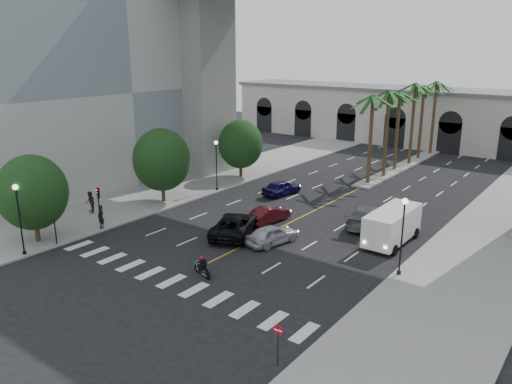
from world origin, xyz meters
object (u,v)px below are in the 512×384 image
car_c (235,225)px  do_not_enter_sign (278,336)px  traffic_signal_far (99,202)px  car_b (269,215)px  motorcycle_rider (203,267)px  cargo_van (392,225)px  lamp_post_left_near (19,214)px  lamp_post_left_far (216,161)px  pedestrian_b (90,202)px  lamp_post_right (403,230)px  car_e (281,188)px  traffic_signal_near (53,214)px  pedestrian_a (101,217)px  car_d (367,216)px  car_a (272,234)px

car_c → do_not_enter_sign: do_not_enter_sign is taller
traffic_signal_far → car_b: traffic_signal_far is taller
motorcycle_rider → cargo_van: (7.62, 12.92, 0.84)m
lamp_post_left_near → lamp_post_left_far: bearing=90.0°
car_b → pedestrian_b: 16.07m
car_b → lamp_post_right: bearing=171.8°
lamp_post_right → car_c: (-13.33, -0.70, -2.36)m
motorcycle_rider → car_e: 19.78m
lamp_post_right → car_e: size_ratio=1.19×
lamp_post_right → car_e: bearing=146.7°
traffic_signal_near → pedestrian_a: 4.45m
lamp_post_right → car_d: bearing=127.2°
pedestrian_a → do_not_enter_sign: bearing=-13.8°
car_a → do_not_enter_sign: size_ratio=2.00×
lamp_post_left_near → car_c: lamp_post_left_near is taller
lamp_post_right → do_not_enter_sign: size_ratio=2.44×
lamp_post_left_near → pedestrian_a: bearing=90.9°
lamp_post_left_far → car_c: size_ratio=0.86×
lamp_post_left_near → car_c: (9.47, 12.30, -2.36)m
car_a → cargo_van: (7.22, 5.58, 0.73)m
lamp_post_left_near → car_b: bearing=58.9°
car_b → do_not_enter_sign: bearing=133.2°
car_a → pedestrian_b: bearing=25.9°
lamp_post_left_far → car_e: lamp_post_left_far is taller
car_c → car_b: bearing=-119.9°
lamp_post_left_far → car_a: size_ratio=1.22×
motorcycle_rider → car_a: car_a is taller
car_a → car_d: bearing=-104.0°
traffic_signal_far → cargo_van: traffic_signal_far is taller
car_c → pedestrian_a: (-9.57, -5.59, 0.26)m
car_c → motorcycle_rider: bearing=89.5°
car_c → pedestrian_a: bearing=6.4°
motorcycle_rider → car_b: car_b is taller
car_a → traffic_signal_far: bearing=38.1°
lamp_post_right → pedestrian_b: bearing=-170.7°
car_e → pedestrian_a: (-6.18, -17.26, 0.35)m
lamp_post_left_near → traffic_signal_near: bearing=87.7°
traffic_signal_far → motorcycle_rider: bearing=-5.6°
car_b → traffic_signal_far: bearing=51.8°
traffic_signal_near → pedestrian_b: 7.55m
motorcycle_rider → cargo_van: size_ratio=0.30×
do_not_enter_sign → lamp_post_right: bearing=81.8°
traffic_signal_far → pedestrian_a: bearing=132.5°
car_a → car_e: 13.25m
traffic_signal_far → car_b: size_ratio=0.86×
pedestrian_a → car_c: bearing=32.8°
lamp_post_left_near → do_not_enter_sign: 21.96m
car_e → pedestrian_a: pedestrian_a is taller
traffic_signal_far → do_not_enter_sign: traffic_signal_far is taller
traffic_signal_near → car_b: (9.80, 13.89, -1.81)m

